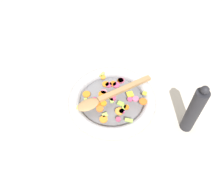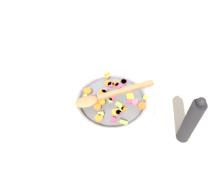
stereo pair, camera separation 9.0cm
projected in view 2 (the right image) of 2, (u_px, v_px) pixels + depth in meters
ground_plane at (112, 103)px, 0.94m from camera, size 4.00×4.00×0.00m
skillet at (112, 100)px, 0.92m from camera, size 0.37×0.37×0.05m
chopped_vegetables at (112, 97)px, 0.89m from camera, size 0.26×0.25×0.01m
wooden_spoon at (108, 95)px, 0.89m from camera, size 0.21×0.31×0.01m
pepper_mill at (190, 122)px, 0.75m from camera, size 0.05×0.05×0.24m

